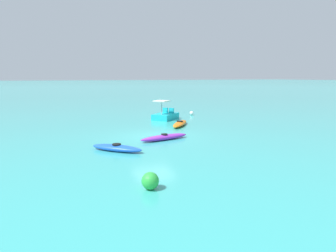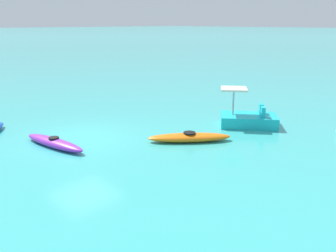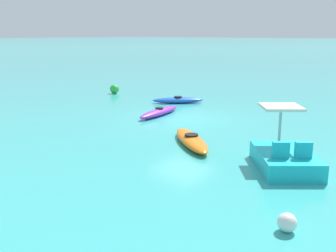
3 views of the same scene
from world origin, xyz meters
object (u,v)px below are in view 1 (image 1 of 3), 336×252
object	(u,v)px
kayak_purple	(164,137)
buoy_green	(150,181)
kayak_orange	(180,124)
pedal_boat_cyan	(165,115)
buoy_white	(192,113)
kayak_blue	(117,148)

from	to	relation	value
kayak_purple	buoy_green	xyz separation A→B (m)	(6.60, -3.33, 0.13)
kayak_orange	pedal_boat_cyan	world-z (taller)	pedal_boat_cyan
buoy_white	pedal_boat_cyan	bearing A→B (deg)	-66.05
kayak_orange	kayak_purple	bearing A→B (deg)	-36.69
kayak_purple	pedal_boat_cyan	distance (m)	8.21
kayak_orange	buoy_white	xyz separation A→B (m)	(-4.98, 3.72, 0.03)
kayak_purple	kayak_orange	distance (m)	5.04
pedal_boat_cyan	buoy_green	world-z (taller)	pedal_boat_cyan
kayak_purple	kayak_blue	distance (m)	3.43
kayak_blue	kayak_orange	bearing A→B (deg)	131.24
buoy_white	buoy_green	distance (m)	18.58
kayak_orange	buoy_white	distance (m)	6.21
pedal_boat_cyan	buoy_white	distance (m)	3.74
pedal_boat_cyan	kayak_purple	bearing A→B (deg)	-23.84
kayak_orange	buoy_green	distance (m)	12.39
kayak_purple	kayak_blue	size ratio (longest dim) A/B	1.30
kayak_purple	pedal_boat_cyan	xyz separation A→B (m)	(-7.51, 3.32, 0.17)
pedal_boat_cyan	buoy_white	bearing A→B (deg)	113.95
kayak_orange	pedal_boat_cyan	distance (m)	3.48
buoy_white	buoy_green	xyz separation A→B (m)	(15.62, -10.06, 0.10)
kayak_blue	pedal_boat_cyan	xyz separation A→B (m)	(-8.86, 6.47, 0.17)
pedal_boat_cyan	buoy_white	size ratio (longest dim) A/B	7.42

